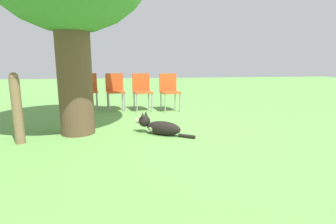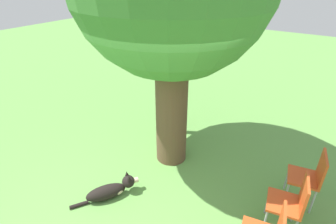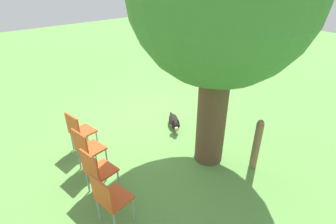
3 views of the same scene
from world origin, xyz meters
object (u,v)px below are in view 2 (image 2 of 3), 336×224
red_chair_3 (310,175)px  dog (111,190)px  fence_post (172,110)px  red_chair_2 (292,201)px

red_chair_3 → dog: bearing=21.1°
fence_post → red_chair_3: fence_post is taller
red_chair_3 → red_chair_2: bearing=69.1°
fence_post → red_chair_2: bearing=-26.0°
fence_post → dog: bearing=-84.6°
red_chair_2 → dog: bearing=9.7°
dog → red_chair_3: bearing=-26.0°
dog → red_chair_2: 2.60m
dog → fence_post: (-0.20, 2.12, 0.41)m
fence_post → red_chair_3: 2.84m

